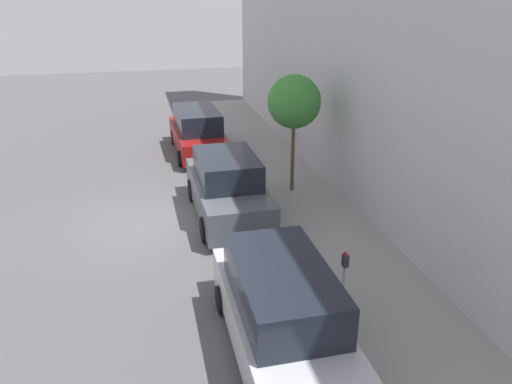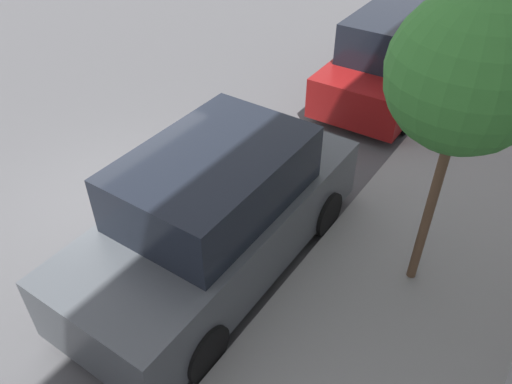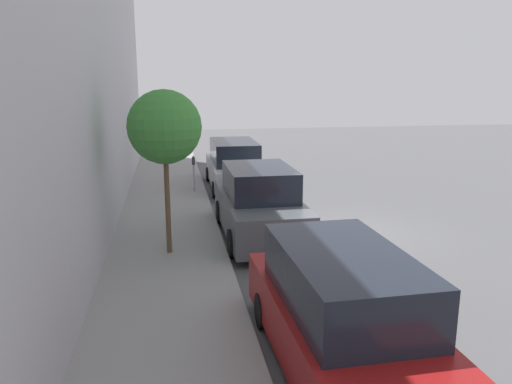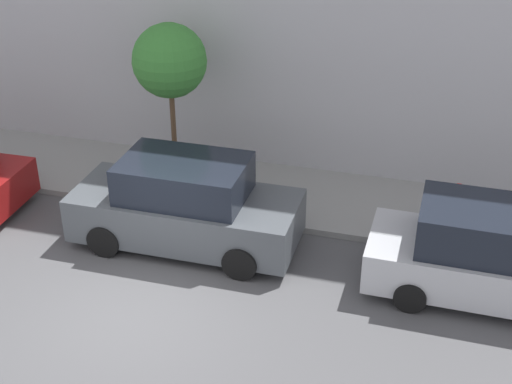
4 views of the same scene
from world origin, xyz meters
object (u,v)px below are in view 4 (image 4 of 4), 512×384
at_px(parked_minivan_nearest, 500,256).
at_px(parking_meter_near, 456,205).
at_px(parked_suv_second, 186,206).
at_px(street_tree, 170,61).

distance_m(parked_minivan_nearest, parking_meter_near, 1.87).
xyz_separation_m(parked_suv_second, parking_meter_near, (1.51, -5.49, 0.05)).
bearing_deg(street_tree, parked_suv_second, -153.53).
bearing_deg(street_tree, parking_meter_near, -98.04).
bearing_deg(parked_suv_second, parked_minivan_nearest, -91.22).
relative_size(parked_minivan_nearest, street_tree, 1.25).
bearing_deg(parking_meter_near, parked_minivan_nearest, -152.04).
distance_m(parked_suv_second, parking_meter_near, 5.70).
xyz_separation_m(parked_suv_second, street_tree, (2.46, 1.23, 2.27)).
relative_size(parked_suv_second, parking_meter_near, 3.58).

